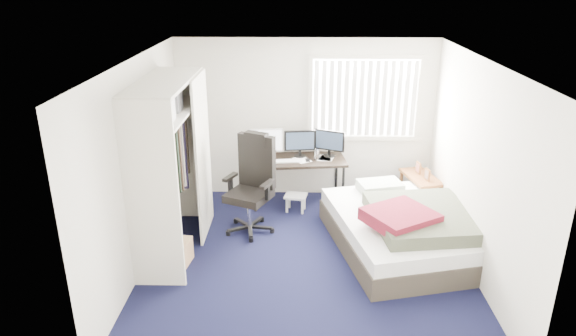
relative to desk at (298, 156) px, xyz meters
The scene contains 10 objects.
ground 1.91m from the desk, 86.14° to the right, with size 4.20×4.20×0.00m, color black.
room_shell 1.91m from the desk, 86.14° to the right, with size 4.20×4.20×4.20m.
window_assembly 1.35m from the desk, 15.69° to the left, with size 1.72×0.09×1.32m.
closet 2.23m from the desk, 136.21° to the right, with size 0.64×1.84×2.22m.
desk is the anchor object (origin of this frame).
office_chair 1.14m from the desk, 124.02° to the right, with size 0.85×0.85×1.37m.
footstool 0.65m from the desk, 93.58° to the right, with size 0.36×0.31×0.26m.
nightstand 1.90m from the desk, ahead, with size 0.57×0.84×0.71m.
bed 2.06m from the desk, 46.27° to the right, with size 2.07×2.47×0.71m.
pine_box 2.48m from the desk, 129.53° to the right, with size 0.40×0.30×0.30m, color tan.
Camera 1 is at (-0.10, -5.66, 3.42)m, focal length 32.00 mm.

